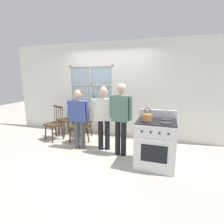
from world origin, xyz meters
TOP-DOWN VIEW (x-y plane):
  - ground_plane at (0.00, 0.00)m, footprint 16.00×16.00m
  - wall_back at (0.04, 1.40)m, footprint 6.40×0.16m
  - chair_by_window at (-0.77, 1.05)m, footprint 0.57×0.58m
  - chair_near_wall at (-1.36, 0.50)m, footprint 0.54×0.53m
  - chair_center_cluster at (-0.57, 0.47)m, footprint 0.54×0.55m
  - chair_near_stove at (-1.30, 1.02)m, footprint 0.56×0.56m
  - person_elderly_left at (-0.40, 0.15)m, footprint 0.55×0.22m
  - person_teen_center at (0.18, 0.29)m, footprint 0.58×0.32m
  - person_adult_right at (0.65, 0.11)m, footprint 0.52×0.24m
  - stove at (1.42, -0.15)m, footprint 0.75×0.68m
  - kettle at (1.25, -0.28)m, footprint 0.21×0.17m
  - potted_plant at (-0.51, 1.31)m, footprint 0.14×0.13m
  - handbag at (-0.96, 1.20)m, footprint 0.25×0.25m

SIDE VIEW (x-z plane):
  - ground_plane at x=0.00m, z-range 0.00..0.00m
  - chair_by_window at x=-0.77m, z-range -0.03..0.91m
  - chair_near_wall at x=-1.36m, z-range -0.03..0.91m
  - chair_center_cluster at x=-0.57m, z-range -0.03..0.91m
  - chair_near_stove at x=-1.30m, z-range -0.03..0.91m
  - stove at x=1.42m, z-range -0.07..1.01m
  - handbag at x=-0.96m, z-range 0.61..0.92m
  - person_elderly_left at x=-0.40m, z-range 0.15..1.59m
  - person_teen_center at x=0.18m, z-range 0.18..1.70m
  - person_adult_right at x=0.65m, z-range 0.15..1.76m
  - potted_plant at x=-0.51m, z-range 0.86..1.18m
  - kettle at x=1.25m, z-range 0.90..1.15m
  - wall_back at x=0.04m, z-range -0.01..2.69m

